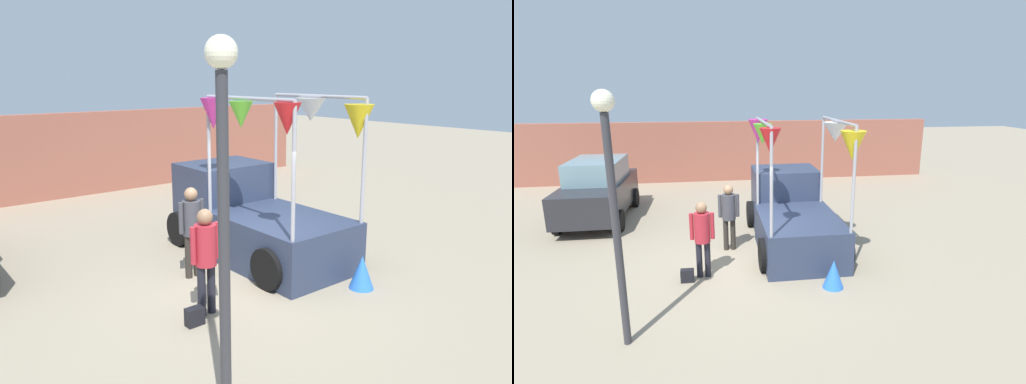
% 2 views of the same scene
% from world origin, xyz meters
% --- Properties ---
extents(ground_plane, '(60.00, 60.00, 0.00)m').
position_xyz_m(ground_plane, '(0.00, 0.00, 0.00)').
color(ground_plane, gray).
extents(vendor_truck, '(2.48, 4.13, 3.32)m').
position_xyz_m(vendor_truck, '(1.28, 1.20, 0.89)').
color(vendor_truck, '#2D3851').
rests_on(vendor_truck, ground).
extents(person_customer, '(0.53, 0.34, 1.71)m').
position_xyz_m(person_customer, '(-1.03, -0.62, 1.04)').
color(person_customer, black).
rests_on(person_customer, ground).
extents(person_vendor, '(0.53, 0.34, 1.71)m').
position_xyz_m(person_vendor, '(-0.40, 0.81, 1.03)').
color(person_vendor, '#2D2823').
rests_on(person_vendor, ground).
extents(handbag, '(0.28, 0.16, 0.28)m').
position_xyz_m(handbag, '(-1.38, -0.82, 0.14)').
color(handbag, black).
rests_on(handbag, ground).
extents(street_lamp, '(0.32, 0.32, 4.03)m').
position_xyz_m(street_lamp, '(-2.24, -2.84, 2.62)').
color(street_lamp, '#333338').
rests_on(street_lamp, ground).
extents(brick_boundary_wall, '(18.00, 0.36, 2.60)m').
position_xyz_m(brick_boundary_wall, '(0.00, 8.79, 1.30)').
color(brick_boundary_wall, '#9E5947').
rests_on(brick_boundary_wall, ground).
extents(folded_kite_bundle_azure, '(0.61, 0.61, 0.60)m').
position_xyz_m(folded_kite_bundle_azure, '(1.64, -1.51, 0.30)').
color(folded_kite_bundle_azure, blue).
rests_on(folded_kite_bundle_azure, ground).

